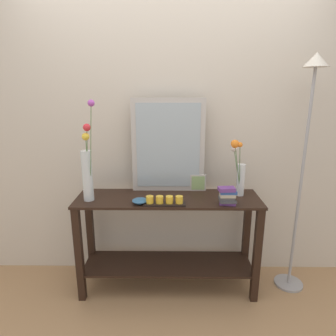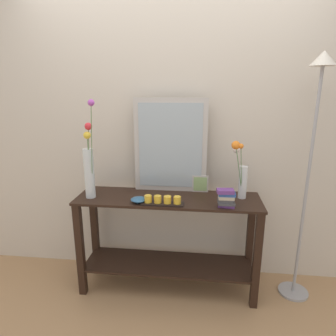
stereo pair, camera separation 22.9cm
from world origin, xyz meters
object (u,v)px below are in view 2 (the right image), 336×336
at_px(decorative_bowl, 139,200).
at_px(floor_lamp, 313,142).
at_px(mirror_leaning, 171,146).
at_px(picture_frame_small, 200,184).
at_px(candle_tray, 163,201).
at_px(tall_vase_left, 89,166).
at_px(console_table, 168,234).
at_px(vase_right, 241,171).
at_px(book_stack, 226,198).

xyz_separation_m(decorative_bowl, floor_lamp, (1.27, 0.16, 0.45)).
height_order(mirror_leaning, picture_frame_small, mirror_leaning).
xyz_separation_m(candle_tray, picture_frame_small, (0.28, 0.31, 0.04)).
distance_m(tall_vase_left, picture_frame_small, 0.92).
bearing_deg(console_table, vase_right, 5.22).
xyz_separation_m(mirror_leaning, floor_lamp, (1.06, -0.15, 0.08)).
bearing_deg(floor_lamp, vase_right, 177.45).
relative_size(console_table, decorative_bowl, 12.29).
xyz_separation_m(picture_frame_small, floor_lamp, (0.81, -0.14, 0.40)).
bearing_deg(book_stack, mirror_leaning, 144.25).
relative_size(console_table, candle_tray, 4.62).
height_order(console_table, picture_frame_small, picture_frame_small).
relative_size(vase_right, book_stack, 3.36).
distance_m(book_stack, floor_lamp, 0.75).
xyz_separation_m(mirror_leaning, decorative_bowl, (-0.22, -0.30, -0.36)).
bearing_deg(decorative_bowl, floor_lamp, 6.94).
bearing_deg(console_table, decorative_bowl, -149.48).
bearing_deg(mirror_leaning, floor_lamp, -7.94).
distance_m(console_table, picture_frame_small, 0.49).
bearing_deg(floor_lamp, picture_frame_small, 170.40).
height_order(vase_right, book_stack, vase_right).
xyz_separation_m(tall_vase_left, floor_lamp, (1.67, 0.10, 0.21)).
distance_m(mirror_leaning, picture_frame_small, 0.40).
bearing_deg(tall_vase_left, mirror_leaning, 21.52).
relative_size(console_table, picture_frame_small, 10.33).
distance_m(vase_right, floor_lamp, 0.55).
relative_size(book_stack, floor_lamp, 0.07).
bearing_deg(decorative_bowl, candle_tray, -5.58).
xyz_separation_m(candle_tray, decorative_bowl, (-0.19, 0.02, -0.01)).
relative_size(tall_vase_left, candle_tray, 2.43).
bearing_deg(vase_right, picture_frame_small, 159.77).
height_order(mirror_leaning, decorative_bowl, mirror_leaning).
bearing_deg(mirror_leaning, book_stack, -35.75).
distance_m(console_table, book_stack, 0.61).
xyz_separation_m(console_table, decorative_bowl, (-0.21, -0.13, 0.34)).
relative_size(picture_frame_small, floor_lamp, 0.07).
bearing_deg(vase_right, tall_vase_left, -174.29).
distance_m(console_table, tall_vase_left, 0.84).
relative_size(mirror_leaning, floor_lamp, 0.40).
bearing_deg(console_table, candle_tray, -99.81).
xyz_separation_m(mirror_leaning, vase_right, (0.56, -0.13, -0.16)).
height_order(vase_right, candle_tray, vase_right).
bearing_deg(tall_vase_left, floor_lamp, 3.27).
relative_size(tall_vase_left, decorative_bowl, 6.47).
bearing_deg(vase_right, mirror_leaning, 167.39).
xyz_separation_m(console_table, picture_frame_small, (0.25, 0.17, 0.39)).
bearing_deg(candle_tray, decorative_bowl, 174.42).
xyz_separation_m(tall_vase_left, book_stack, (1.06, -0.07, -0.19)).
height_order(console_table, floor_lamp, floor_lamp).
bearing_deg(tall_vase_left, book_stack, -4.02).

